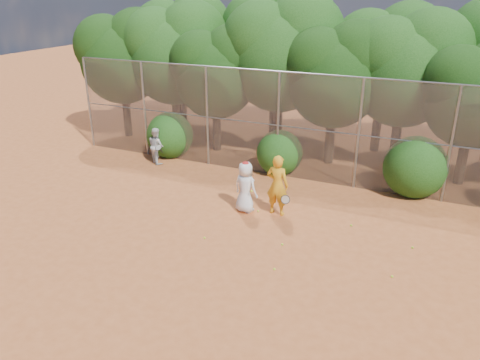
% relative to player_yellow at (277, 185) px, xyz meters
% --- Properties ---
extents(ground, '(80.00, 80.00, 0.00)m').
position_rel_player_yellow_xyz_m(ground, '(-0.16, -2.81, -1.00)').
color(ground, '#AA5326').
rests_on(ground, ground).
extents(fence_back, '(20.05, 0.09, 4.03)m').
position_rel_player_yellow_xyz_m(fence_back, '(-0.28, 3.19, 1.05)').
color(fence_back, gray).
rests_on(fence_back, ground).
extents(tree_0, '(4.38, 3.81, 6.00)m').
position_rel_player_yellow_xyz_m(tree_0, '(-9.60, 5.23, 2.93)').
color(tree_0, black).
rests_on(tree_0, ground).
extents(tree_1, '(4.64, 4.03, 6.35)m').
position_rel_player_yellow_xyz_m(tree_1, '(-7.10, 5.73, 3.16)').
color(tree_1, black).
rests_on(tree_1, ground).
extents(tree_2, '(3.99, 3.47, 5.47)m').
position_rel_player_yellow_xyz_m(tree_2, '(-4.61, 5.02, 2.58)').
color(tree_2, black).
rests_on(tree_2, ground).
extents(tree_3, '(4.89, 4.26, 6.70)m').
position_rel_player_yellow_xyz_m(tree_3, '(-2.10, 6.03, 3.40)').
color(tree_3, black).
rests_on(tree_3, ground).
extents(tree_4, '(4.19, 3.64, 5.73)m').
position_rel_player_yellow_xyz_m(tree_4, '(0.39, 5.43, 2.76)').
color(tree_4, black).
rests_on(tree_4, ground).
extents(tree_5, '(4.51, 3.92, 6.17)m').
position_rel_player_yellow_xyz_m(tree_5, '(2.90, 6.23, 3.05)').
color(tree_5, black).
rests_on(tree_5, ground).
extents(tree_6, '(3.86, 3.36, 5.29)m').
position_rel_player_yellow_xyz_m(tree_6, '(5.39, 5.22, 2.47)').
color(tree_6, black).
rests_on(tree_6, ground).
extents(tree_9, '(4.83, 4.20, 6.62)m').
position_rel_player_yellow_xyz_m(tree_9, '(-8.10, 8.03, 3.34)').
color(tree_9, black).
rests_on(tree_9, ground).
extents(tree_10, '(5.15, 4.48, 7.06)m').
position_rel_player_yellow_xyz_m(tree_10, '(-3.09, 8.23, 3.63)').
color(tree_10, black).
rests_on(tree_10, ground).
extents(tree_11, '(4.64, 4.03, 6.35)m').
position_rel_player_yellow_xyz_m(tree_11, '(1.90, 7.83, 3.16)').
color(tree_11, black).
rests_on(tree_11, ground).
extents(bush_0, '(2.00, 2.00, 2.00)m').
position_rel_player_yellow_xyz_m(bush_0, '(-6.16, 3.49, 0.00)').
color(bush_0, '#174110').
rests_on(bush_0, ground).
extents(bush_1, '(1.80, 1.80, 1.80)m').
position_rel_player_yellow_xyz_m(bush_1, '(-1.16, 3.49, -0.10)').
color(bush_1, '#174110').
rests_on(bush_1, ground).
extents(bush_2, '(2.20, 2.20, 2.20)m').
position_rel_player_yellow_xyz_m(bush_2, '(3.84, 3.49, 0.10)').
color(bush_2, '#174110').
rests_on(bush_2, ground).
extents(player_yellow, '(0.88, 0.52, 2.00)m').
position_rel_player_yellow_xyz_m(player_yellow, '(0.00, 0.00, 0.00)').
color(player_yellow, orange).
rests_on(player_yellow, ground).
extents(player_teen, '(0.93, 0.71, 1.73)m').
position_rel_player_yellow_xyz_m(player_teen, '(-1.00, -0.24, -0.14)').
color(player_teen, white).
rests_on(player_teen, ground).
extents(player_white, '(0.93, 0.88, 1.50)m').
position_rel_player_yellow_xyz_m(player_white, '(-6.17, 2.44, -0.25)').
color(player_white, silver).
rests_on(player_white, ground).
extents(ball_0, '(0.07, 0.07, 0.07)m').
position_rel_player_yellow_xyz_m(ball_0, '(0.84, -1.85, -0.97)').
color(ball_0, '#BCE329').
rests_on(ball_0, ground).
extents(ball_1, '(0.07, 0.07, 0.07)m').
position_rel_player_yellow_xyz_m(ball_1, '(4.25, -0.52, -0.97)').
color(ball_1, '#BCE329').
rests_on(ball_1, ground).
extents(ball_2, '(0.07, 0.07, 0.07)m').
position_rel_player_yellow_xyz_m(ball_2, '(1.07, -3.12, -0.97)').
color(ball_2, '#BCE329').
rests_on(ball_2, ground).
extents(ball_3, '(0.07, 0.07, 0.07)m').
position_rel_player_yellow_xyz_m(ball_3, '(3.92, -2.23, -0.97)').
color(ball_3, '#BCE329').
rests_on(ball_3, ground).
extents(ball_4, '(0.07, 0.07, 0.07)m').
position_rel_player_yellow_xyz_m(ball_4, '(-1.36, -2.42, -0.97)').
color(ball_4, '#BCE329').
rests_on(ball_4, ground).
extents(ball_5, '(0.07, 0.07, 0.07)m').
position_rel_player_yellow_xyz_m(ball_5, '(2.40, 0.10, -0.97)').
color(ball_5, '#BCE329').
rests_on(ball_5, ground).
extents(ball_6, '(0.07, 0.07, 0.07)m').
position_rel_player_yellow_xyz_m(ball_6, '(-0.59, -0.14, -0.97)').
color(ball_6, '#BCE329').
rests_on(ball_6, ground).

